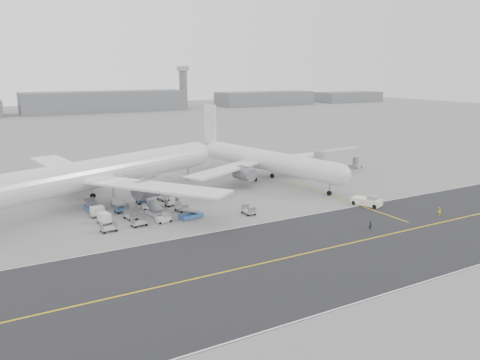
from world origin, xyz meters
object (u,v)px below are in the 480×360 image
pushback_tug (367,201)px  airliner_a (103,172)px  jet_bridge (339,155)px  airliner_b (265,160)px  ground_crew_a (370,225)px  ground_crew_b (439,211)px  control_tower (183,86)px

pushback_tug → airliner_a: bearing=125.6°
jet_bridge → airliner_b: bearing=171.1°
ground_crew_a → pushback_tug: bearing=33.9°
ground_crew_a → ground_crew_b: size_ratio=0.99×
control_tower → jet_bridge: size_ratio=1.81×
airliner_b → ground_crew_a: airliner_b is taller
airliner_a → jet_bridge: (65.45, -0.12, -1.93)m
airliner_b → pushback_tug: 31.71m
jet_bridge → ground_crew_a: 50.88m
airliner_a → ground_crew_b: bearing=-150.4°
pushback_tug → ground_crew_a: bearing=-154.0°
airliner_b → ground_crew_b: bearing=-85.0°
pushback_tug → control_tower: bearing=53.7°
airliner_a → jet_bridge: 65.48m
control_tower → ground_crew_a: bearing=-105.8°
pushback_tug → ground_crew_b: size_ratio=4.74×
airliner_b → ground_crew_a: size_ratio=31.39×
airliner_a → ground_crew_b: 69.34m
pushback_tug → ground_crew_a: (-10.63, -11.77, -0.10)m
airliner_b → ground_crew_b: (13.45, -42.84, -4.41)m
airliner_a → ground_crew_a: airliner_a is taller
control_tower → ground_crew_b: 286.89m
pushback_tug → ground_crew_b: bearing=-81.1°
control_tower → ground_crew_a: (-79.23, -279.53, -15.42)m
airliner_a → airliner_b: size_ratio=1.18×
control_tower → ground_crew_a: size_ratio=18.85×
jet_bridge → ground_crew_a: size_ratio=10.41×
airliner_b → ground_crew_a: (-4.36, -42.55, -4.42)m
control_tower → ground_crew_b: control_tower is taller
airliner_a → jet_bridge: airliner_a is taller
control_tower → airliner_a: control_tower is taller
control_tower → pushback_tug: (-68.60, -267.76, -15.32)m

